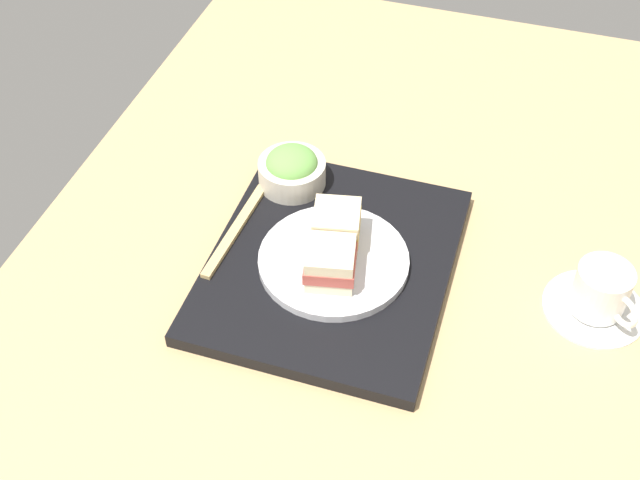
# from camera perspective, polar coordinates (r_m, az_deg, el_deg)

# --- Properties ---
(ground_plane) EXTENTS (1.40, 1.00, 0.03)m
(ground_plane) POSITION_cam_1_polar(r_m,az_deg,el_deg) (1.14, 4.08, -2.41)
(ground_plane) COLOR tan
(serving_tray) EXTENTS (0.38, 0.32, 0.02)m
(serving_tray) POSITION_cam_1_polar(r_m,az_deg,el_deg) (1.11, 0.79, -1.68)
(serving_tray) COLOR black
(serving_tray) RESTS_ON ground_plane
(sandwich_plate) EXTENTS (0.20, 0.20, 0.01)m
(sandwich_plate) POSITION_cam_1_polar(r_m,az_deg,el_deg) (1.10, 0.97, -1.45)
(sandwich_plate) COLOR silver
(sandwich_plate) RESTS_ON serving_tray
(sandwich_near) EXTENTS (0.08, 0.07, 0.06)m
(sandwich_near) POSITION_cam_1_polar(r_m,az_deg,el_deg) (1.10, 1.23, 1.09)
(sandwich_near) COLOR beige
(sandwich_near) RESTS_ON sandwich_plate
(sandwich_far) EXTENTS (0.08, 0.08, 0.05)m
(sandwich_far) POSITION_cam_1_polar(r_m,az_deg,el_deg) (1.05, 0.74, -1.64)
(sandwich_far) COLOR beige
(sandwich_far) RESTS_ON sandwich_plate
(salad_bowl) EXTENTS (0.10, 0.10, 0.06)m
(salad_bowl) POSITION_cam_1_polar(r_m,az_deg,el_deg) (1.20, -1.99, 5.02)
(salad_bowl) COLOR beige
(salad_bowl) RESTS_ON serving_tray
(chopsticks_pair) EXTENTS (0.19, 0.03, 0.01)m
(chopsticks_pair) POSITION_cam_1_polar(r_m,az_deg,el_deg) (1.15, -5.98, 0.73)
(chopsticks_pair) COLOR tan
(chopsticks_pair) RESTS_ON serving_tray
(coffee_cup) EXTENTS (0.13, 0.13, 0.07)m
(coffee_cup) POSITION_cam_1_polar(r_m,az_deg,el_deg) (1.11, 19.11, -3.64)
(coffee_cup) COLOR white
(coffee_cup) RESTS_ON ground_plane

